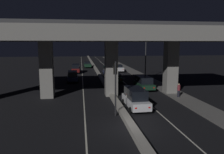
{
  "coord_description": "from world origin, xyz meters",
  "views": [
    {
      "loc": [
        -3.68,
        -15.46,
        6.35
      ],
      "look_at": [
        0.77,
        15.61,
        1.6
      ],
      "focal_mm": 35.0,
      "sensor_mm": 36.0,
      "label": 1
    }
  ],
  "objects": [
    {
      "name": "car_white_lead",
      "position": [
        1.64,
        5.14,
        1.03
      ],
      "size": [
        2.05,
        4.7,
        1.99
      ],
      "rotation": [
        0.0,
        0.0,
        1.6
      ],
      "color": "silver",
      "rests_on": "ground_plane"
    },
    {
      "name": "motorcycle_black_filtering_near",
      "position": [
        0.94,
        5.69,
        0.61
      ],
      "size": [
        0.34,
        1.88,
        1.44
      ],
      "rotation": [
        0.0,
        0.0,
        1.51
      ],
      "color": "black",
      "rests_on": "ground_plane"
    },
    {
      "name": "car_white_fifth",
      "position": [
        4.91,
        34.35,
        0.81
      ],
      "size": [
        2.08,
        4.79,
        1.59
      ],
      "rotation": [
        0.0,
        0.0,
        1.58
      ],
      "color": "silver",
      "rests_on": "ground_plane"
    },
    {
      "name": "lane_line_left_inner",
      "position": [
        -3.44,
        35.0,
        0.0
      ],
      "size": [
        0.12,
        126.0,
        0.0
      ],
      "primitive_type": "cube",
      "color": "beige",
      "rests_on": "ground_plane"
    },
    {
      "name": "car_dark_blue_fourth",
      "position": [
        1.72,
        27.53,
        1.01
      ],
      "size": [
        1.99,
        4.64,
        1.95
      ],
      "rotation": [
        0.0,
        0.0,
        1.59
      ],
      "color": "#141938",
      "rests_on": "ground_plane"
    },
    {
      "name": "pedestrian_on_sidewalk",
      "position": [
        7.72,
        8.42,
        0.94
      ],
      "size": [
        0.34,
        0.34,
        1.62
      ],
      "color": "black",
      "rests_on": "sidewalk_right"
    },
    {
      "name": "elevated_overpass",
      "position": [
        -0.33,
        10.94,
        7.09
      ],
      "size": [
        33.47,
        10.64,
        9.14
      ],
      "color": "gray",
      "rests_on": "ground_plane"
    },
    {
      "name": "car_dark_blue_lead_oncoming",
      "position": [
        -5.11,
        21.55,
        0.98
      ],
      "size": [
        2.01,
        4.03,
        1.84
      ],
      "rotation": [
        0.0,
        0.0,
        -1.53
      ],
      "color": "#141938",
      "rests_on": "ground_plane"
    },
    {
      "name": "sidewalk_right",
      "position": [
        8.15,
        28.0,
        0.07
      ],
      "size": [
        2.58,
        126.0,
        0.14
      ],
      "primitive_type": "cube",
      "color": "#5B5956",
      "rests_on": "ground_plane"
    },
    {
      "name": "street_lamp",
      "position": [
        7.33,
        21.99,
        4.39
      ],
      "size": [
        2.49,
        0.32,
        7.32
      ],
      "color": "#2D2D30",
      "rests_on": "ground_plane"
    },
    {
      "name": "car_dark_red_second_oncoming",
      "position": [
        -4.8,
        33.53,
        1.02
      ],
      "size": [
        1.91,
        4.78,
        1.93
      ],
      "rotation": [
        0.0,
        0.0,
        -1.59
      ],
      "color": "#591414",
      "rests_on": "ground_plane"
    },
    {
      "name": "traffic_light_left_of_median",
      "position": [
        -0.72,
        3.11,
        3.33
      ],
      "size": [
        0.3,
        0.49,
        4.88
      ],
      "color": "black",
      "rests_on": "ground_plane"
    },
    {
      "name": "car_dark_green_third_oncoming",
      "position": [
        -1.91,
        44.3,
        0.81
      ],
      "size": [
        2.08,
        4.58,
        1.52
      ],
      "rotation": [
        0.0,
        0.0,
        -1.55
      ],
      "color": "black",
      "rests_on": "ground_plane"
    },
    {
      "name": "median_divider",
      "position": [
        0.0,
        35.0,
        0.2
      ],
      "size": [
        0.64,
        126.0,
        0.41
      ],
      "primitive_type": "cube",
      "color": "gray",
      "rests_on": "ground_plane"
    },
    {
      "name": "ground_plane",
      "position": [
        0.0,
        0.0,
        0.0
      ],
      "size": [
        200.0,
        200.0,
        0.0
      ],
      "primitive_type": "plane",
      "color": "black"
    },
    {
      "name": "car_dark_green_third",
      "position": [
        2.04,
        20.14,
        0.77
      ],
      "size": [
        2.08,
        4.04,
        1.44
      ],
      "rotation": [
        0.0,
        0.0,
        1.53
      ],
      "color": "black",
      "rests_on": "ground_plane"
    },
    {
      "name": "lane_line_right_inner",
      "position": [
        3.44,
        35.0,
        0.0
      ],
      "size": [
        0.12,
        126.0,
        0.0
      ],
      "primitive_type": "cube",
      "color": "beige",
      "rests_on": "ground_plane"
    },
    {
      "name": "car_dark_green_second",
      "position": [
        5.06,
        13.87,
        0.98
      ],
      "size": [
        2.06,
        4.64,
        1.83
      ],
      "rotation": [
        0.0,
        0.0,
        1.58
      ],
      "color": "black",
      "rests_on": "ground_plane"
    }
  ]
}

